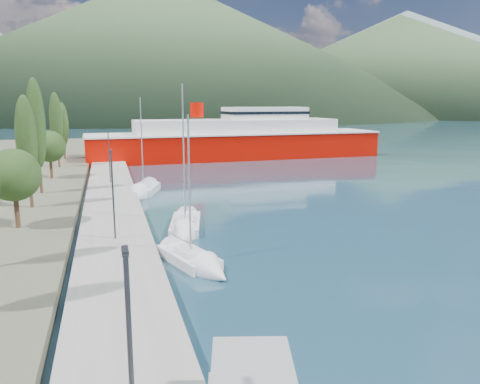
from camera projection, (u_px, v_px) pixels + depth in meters
name	position (u px, v px, depth m)	size (l,w,h in m)	color
ground	(139.00, 137.00, 134.99)	(1400.00, 1400.00, 0.00)	#1D3D4E
quay	(112.00, 206.00, 43.76)	(5.00, 88.00, 0.80)	gray
hills_far	(215.00, 51.00, 628.56)	(1480.00, 900.00, 180.00)	slate
hills_near	(235.00, 54.00, 390.53)	(1010.00, 520.00, 115.00)	#374F30
tree_row	(35.00, 144.00, 45.86)	(3.90, 62.51, 11.73)	#47301E
lamp_posts	(113.00, 190.00, 31.78)	(0.15, 46.07, 6.06)	#2D2D33
sailboat_near	(202.00, 265.00, 28.24)	(4.21, 7.33, 10.10)	silver
sailboat_mid	(184.00, 232.00, 35.49)	(4.00, 8.78, 12.23)	silver
sailboat_far	(140.00, 193.00, 50.25)	(4.74, 8.19, 11.47)	silver
ferry	(238.00, 140.00, 84.46)	(52.91, 13.05, 10.43)	#B80900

